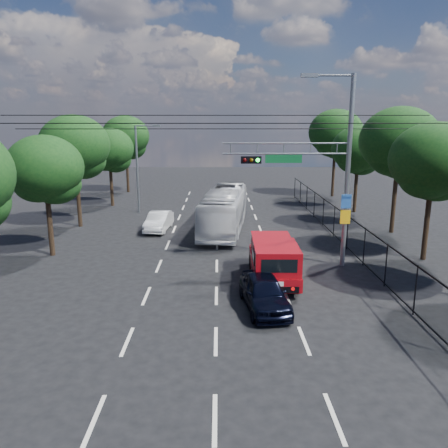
{
  "coord_description": "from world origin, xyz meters",
  "views": [
    {
      "loc": [
        0.12,
        -13.52,
        7.2
      ],
      "look_at": [
        0.34,
        5.51,
        2.8
      ],
      "focal_mm": 35.0,
      "sensor_mm": 36.0,
      "label": 1
    }
  ],
  "objects_px": {
    "white_van": "(159,221)",
    "red_pickup": "(273,259)",
    "white_bus": "(225,210)",
    "navy_hatchback": "(264,292)",
    "signal_mast": "(324,164)"
  },
  "relations": [
    {
      "from": "white_bus",
      "to": "white_van",
      "type": "xyz_separation_m",
      "value": [
        -4.52,
        -0.04,
        -0.78
      ]
    },
    {
      "from": "signal_mast",
      "to": "red_pickup",
      "type": "bearing_deg",
      "value": -140.69
    },
    {
      "from": "white_van",
      "to": "white_bus",
      "type": "bearing_deg",
      "value": 6.09
    },
    {
      "from": "white_van",
      "to": "red_pickup",
      "type": "bearing_deg",
      "value": -50.68
    },
    {
      "from": "red_pickup",
      "to": "white_bus",
      "type": "xyz_separation_m",
      "value": [
        -2.12,
        10.0,
        0.34
      ]
    },
    {
      "from": "navy_hatchback",
      "to": "white_bus",
      "type": "xyz_separation_m",
      "value": [
        -1.4,
        13.13,
        0.74
      ]
    },
    {
      "from": "white_van",
      "to": "signal_mast",
      "type": "bearing_deg",
      "value": -34.32
    },
    {
      "from": "signal_mast",
      "to": "white_van",
      "type": "relative_size",
      "value": 2.47
    },
    {
      "from": "signal_mast",
      "to": "red_pickup",
      "type": "distance_m",
      "value": 5.4
    },
    {
      "from": "red_pickup",
      "to": "signal_mast",
      "type": "bearing_deg",
      "value": 39.31
    },
    {
      "from": "white_bus",
      "to": "signal_mast",
      "type": "bearing_deg",
      "value": -51.53
    },
    {
      "from": "signal_mast",
      "to": "white_bus",
      "type": "relative_size",
      "value": 0.94
    },
    {
      "from": "signal_mast",
      "to": "navy_hatchback",
      "type": "bearing_deg",
      "value": -122.5
    },
    {
      "from": "signal_mast",
      "to": "white_bus",
      "type": "bearing_deg",
      "value": 121.42
    },
    {
      "from": "red_pickup",
      "to": "white_bus",
      "type": "distance_m",
      "value": 10.23
    }
  ]
}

